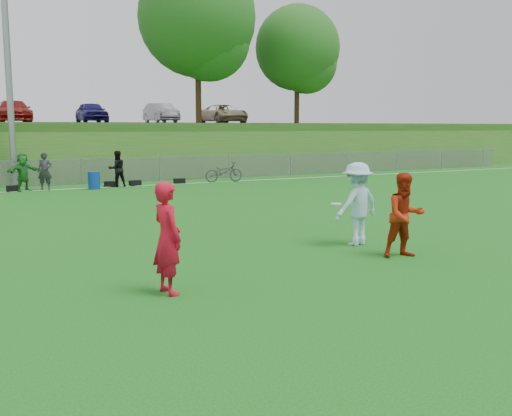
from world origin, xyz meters
TOP-DOWN VIEW (x-y plane):
  - ground at (0.00, 0.00)m, footprint 120.00×120.00m
  - sideline_far at (0.00, 18.00)m, footprint 60.00×0.10m
  - fence at (0.00, 20.00)m, footprint 58.00×0.06m
  - light_pole at (-3.00, 20.80)m, footprint 1.20×0.40m
  - berm at (0.00, 31.00)m, footprint 120.00×18.00m
  - parking_lot at (0.00, 33.00)m, footprint 120.00×12.00m
  - tree_green_near at (8.16, 24.42)m, footprint 7.14×7.14m
  - tree_green_far at (16.16, 25.92)m, footprint 5.88×5.88m
  - car_row at (-1.17, 32.00)m, footprint 32.04×5.18m
  - spectator_row at (-2.87, 18.00)m, footprint 8.58×1.10m
  - gear_bags at (1.05, 18.10)m, footprint 8.23×0.52m
  - player_red_left at (-2.23, 0.14)m, footprint 0.56×0.76m
  - player_red_center at (3.20, 0.43)m, footprint 1.02×0.87m
  - player_blue at (3.07, 1.95)m, footprint 1.38×0.94m
  - frisbee at (2.48, 1.96)m, footprint 0.25×0.25m
  - recycling_bin at (0.07, 17.43)m, footprint 0.69×0.69m
  - bicycle at (6.74, 17.93)m, footprint 2.03×0.86m

SIDE VIEW (x-z plane):
  - ground at x=0.00m, z-range 0.00..0.00m
  - sideline_far at x=0.00m, z-range 0.00..0.01m
  - gear_bags at x=1.05m, z-range 0.00..0.26m
  - recycling_bin at x=0.07m, z-range 0.00..0.80m
  - bicycle at x=6.74m, z-range 0.00..1.04m
  - fence at x=0.00m, z-range 0.00..1.30m
  - spectator_row at x=-2.87m, z-range 0.00..1.69m
  - player_red_center at x=3.20m, z-range 0.00..1.83m
  - player_red_left at x=-2.23m, z-range 0.00..1.90m
  - player_blue at x=3.07m, z-range 0.00..1.97m
  - frisbee at x=2.48m, z-range 1.01..1.04m
  - berm at x=0.00m, z-range 0.00..3.00m
  - parking_lot at x=0.00m, z-range 3.00..3.10m
  - car_row at x=-1.17m, z-range 3.10..4.54m
  - light_pole at x=-3.00m, z-range 0.63..12.78m
  - tree_green_far at x=16.16m, z-range 3.87..12.06m
  - tree_green_near at x=8.16m, z-range 4.06..14.00m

